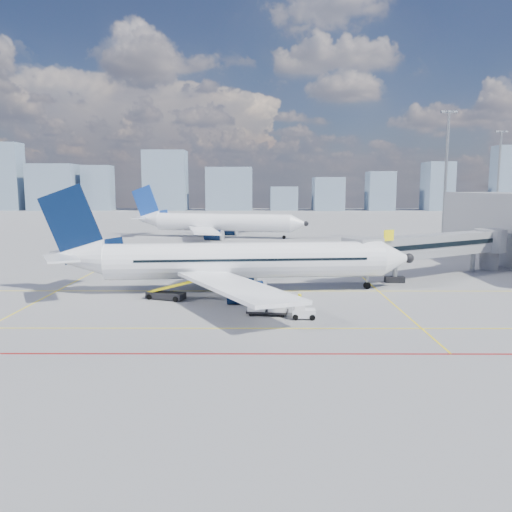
{
  "coord_description": "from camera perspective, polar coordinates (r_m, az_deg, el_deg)",
  "views": [
    {
      "loc": [
        1.22,
        -43.67,
        10.94
      ],
      "look_at": [
        1.06,
        6.15,
        4.0
      ],
      "focal_mm": 35.0,
      "sensor_mm": 36.0,
      "label": 1
    }
  ],
  "objects": [
    {
      "name": "floodlight_mast_ne",
      "position": [
        105.33,
        20.88,
        8.86
      ],
      "size": [
        3.2,
        0.61,
        25.45
      ],
      "color": "gray",
      "rests_on": "ground"
    },
    {
      "name": "ground",
      "position": [
        45.03,
        -1.39,
        -6.13
      ],
      "size": [
        420.0,
        420.0,
        0.0
      ],
      "primitive_type": "plane",
      "color": "gray",
      "rests_on": "ground"
    },
    {
      "name": "cargo_dolly",
      "position": [
        42.97,
        1.32,
        -5.37
      ],
      "size": [
        3.7,
        2.06,
        1.93
      ],
      "rotation": [
        0.0,
        0.0,
        -0.15
      ],
      "color": "black",
      "rests_on": "ground"
    },
    {
      "name": "second_aircraft",
      "position": [
        108.62,
        -4.61,
        3.83
      ],
      "size": [
        39.21,
        33.76,
        11.57
      ],
      "rotation": [
        0.0,
        0.0,
        -0.22
      ],
      "color": "white",
      "rests_on": "ground"
    },
    {
      "name": "apron_markings",
      "position": [
        41.27,
        -2.34,
        -7.44
      ],
      "size": [
        90.0,
        35.12,
        0.01
      ],
      "color": "yellow",
      "rests_on": "ground"
    },
    {
      "name": "distant_skyline",
      "position": [
        234.59,
        -4.96,
        8.07
      ],
      "size": [
        249.35,
        15.57,
        31.03
      ],
      "color": "gray",
      "rests_on": "ground"
    },
    {
      "name": "main_aircraft",
      "position": [
        52.14,
        -2.95,
        -0.59
      ],
      "size": [
        38.85,
        33.81,
        11.35
      ],
      "rotation": [
        0.0,
        0.0,
        0.09
      ],
      "color": "white",
      "rests_on": "ground"
    },
    {
      "name": "jet_bridge",
      "position": [
        64.95,
        20.25,
        1.08
      ],
      "size": [
        23.55,
        15.78,
        6.3
      ],
      "color": "gray",
      "rests_on": "ground"
    },
    {
      "name": "belt_loader",
      "position": [
        49.55,
        -10.15,
        -4.27
      ],
      "size": [
        5.5,
        2.99,
        2.23
      ],
      "rotation": [
        0.0,
        0.0,
        -0.35
      ],
      "color": "black",
      "rests_on": "ground"
    },
    {
      "name": "floodlight_mast_far",
      "position": [
        148.12,
        25.97,
        8.16
      ],
      "size": [
        3.2,
        0.61,
        25.45
      ],
      "color": "gray",
      "rests_on": "ground"
    },
    {
      "name": "ramp_worker",
      "position": [
        42.96,
        5.08,
        -5.54
      ],
      "size": [
        0.78,
        0.83,
        1.91
      ],
      "primitive_type": "imported",
      "rotation": [
        0.0,
        0.0,
        0.93
      ],
      "color": "#FFF01A",
      "rests_on": "ground"
    },
    {
      "name": "baggage_tug",
      "position": [
        41.98,
        5.33,
        -6.31
      ],
      "size": [
        1.98,
        1.25,
        1.33
      ],
      "rotation": [
        0.0,
        0.0,
        -0.05
      ],
      "color": "white",
      "rests_on": "ground"
    }
  ]
}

